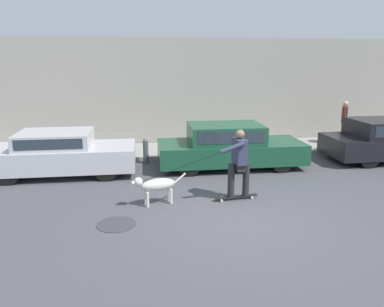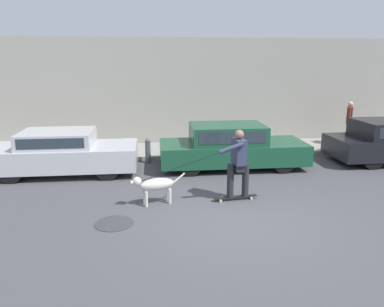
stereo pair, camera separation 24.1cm
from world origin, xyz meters
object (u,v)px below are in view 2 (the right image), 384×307
Objects in this scene: dog at (155,185)px; skateboarder at (238,161)px; parked_car_1 at (231,147)px; pedestrian_with_bag at (349,121)px; parked_car_0 at (63,153)px; fire_hydrant at (148,150)px.

dog is 1.99m from skateboarder.
parked_car_1 is 2.76× the size of pedestrian_with_bag.
dog is at bearing -116.68° from pedestrian_with_bag.
skateboarder is (1.93, 0.02, 0.49)m from dog.
skateboarder is (-0.49, -2.73, 0.31)m from parked_car_1.
parked_car_0 is 0.93× the size of parked_car_1.
fire_hydrant is (-2.52, 0.83, -0.22)m from parked_car_1.
parked_car_0 is 2.59m from fire_hydrant.
dog is 3.58m from fire_hydrant.
skateboarder is at bearing -108.42° from pedestrian_with_bag.
skateboarder is at bearing 167.04° from dog.
parked_car_0 is at bearing -138.23° from pedestrian_with_bag.
parked_car_0 is at bearing -36.81° from skateboarder.
fire_hydrant is at bearing -65.76° from skateboarder.
parked_car_1 is at bearing 1.27° from parked_car_0.
dog is (2.54, -2.75, -0.15)m from parked_car_0.
skateboarder is 1.75× the size of pedestrian_with_bag.
parked_car_0 is at bearing -60.85° from dog.
skateboarder is at bearing -30.10° from parked_car_0.
parked_car_1 is 5.54× the size of fire_hydrant.
dog is 1.58× the size of fire_hydrant.
dog is at bearing -129.82° from parked_car_1.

